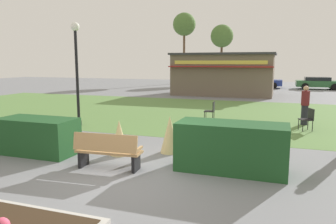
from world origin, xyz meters
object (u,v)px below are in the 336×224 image
object	(u,v)px
cafe_chair_west	(211,110)
trash_bin	(247,155)
food_kiosk	(224,74)
park_bench	(108,151)
parked_car_east_slot	(318,83)
person_standing	(305,105)
parked_car_west_slot	(208,81)
tree_right_bg	(184,25)
parked_car_center_slot	(261,82)
tree_left_bg	(222,36)
lamppost_mid	(76,62)
cafe_chair_east	(308,118)

from	to	relation	value
cafe_chair_west	trash_bin	bearing A→B (deg)	-70.88
cafe_chair_west	food_kiosk	bearing A→B (deg)	97.06
park_bench	parked_car_east_slot	bearing A→B (deg)	75.07
cafe_chair_west	person_standing	distance (m)	4.02
cafe_chair_west	parked_car_west_slot	bearing A→B (deg)	102.49
cafe_chair_west	tree_right_bg	distance (m)	27.23
trash_bin	tree_right_bg	world-z (taller)	tree_right_bg
trash_bin	cafe_chair_west	distance (m)	6.88
park_bench	food_kiosk	size ratio (longest dim) A/B	0.21
tree_right_bg	person_standing	bearing A→B (deg)	-62.78
park_bench	cafe_chair_west	size ratio (longest dim) A/B	1.95
food_kiosk	cafe_chair_west	size ratio (longest dim) A/B	9.14
person_standing	parked_car_west_slot	xyz separation A→B (m)	(-8.56, 20.23, -0.22)
trash_bin	person_standing	bearing A→B (deg)	75.92
parked_car_center_slot	tree_left_bg	xyz separation A→B (m)	(-5.20, 5.93, 5.13)
person_standing	parked_car_west_slot	size ratio (longest dim) A/B	0.39
parked_car_west_slot	tree_left_bg	bearing A→B (deg)	86.81
lamppost_mid	tree_right_bg	size ratio (longest dim) A/B	0.50
parked_car_west_slot	parked_car_east_slot	size ratio (longest dim) A/B	1.02
parked_car_center_slot	lamppost_mid	bearing A→B (deg)	-104.54
park_bench	person_standing	distance (m)	9.48
parked_car_east_slot	tree_left_bg	size ratio (longest dim) A/B	0.59
trash_bin	cafe_chair_west	world-z (taller)	cafe_chair_west
cafe_chair_west	tree_left_bg	size ratio (longest dim) A/B	0.12
tree_left_bg	tree_right_bg	bearing A→B (deg)	-159.91
lamppost_mid	parked_car_west_slot	world-z (taller)	lamppost_mid
parked_car_east_slot	person_standing	bearing A→B (deg)	-96.93
park_bench	person_standing	world-z (taller)	person_standing
lamppost_mid	trash_bin	size ratio (longest dim) A/B	5.38
person_standing	tree_left_bg	bearing A→B (deg)	-106.92
cafe_chair_west	parked_car_center_slot	distance (m)	20.66
parked_car_west_slot	person_standing	bearing A→B (deg)	-67.07
park_bench	tree_right_bg	bearing A→B (deg)	103.07
tree_left_bg	park_bench	bearing A→B (deg)	-84.72
cafe_chair_east	person_standing	bearing A→B (deg)	92.36
parked_car_center_slot	tree_right_bg	size ratio (longest dim) A/B	0.49
trash_bin	parked_car_west_slot	distance (m)	27.98
tree_right_bg	food_kiosk	bearing A→B (deg)	-60.52
trash_bin	tree_right_bg	xyz separation A→B (m)	(-10.89, 31.46, 6.75)
park_bench	parked_car_center_slot	xyz separation A→B (m)	(2.04, 28.23, 0.16)
parked_car_east_slot	tree_left_bg	world-z (taller)	tree_left_bg
cafe_chair_west	parked_car_east_slot	xyz separation A→B (m)	(6.44, 20.64, 0.12)
parked_car_center_slot	parked_car_east_slot	distance (m)	5.48
cafe_chair_east	parked_car_east_slot	bearing A→B (deg)	83.63
tree_left_bg	cafe_chair_west	bearing A→B (deg)	-80.93
trash_bin	tree_left_bg	size ratio (longest dim) A/B	0.11
parked_car_west_slot	tree_right_bg	distance (m)	8.80
cafe_chair_east	parked_car_east_slot	distance (m)	21.68
person_standing	lamppost_mid	bearing A→B (deg)	-14.49
tree_left_bg	tree_right_bg	world-z (taller)	tree_right_bg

